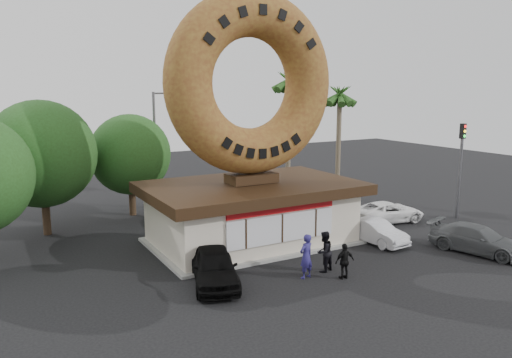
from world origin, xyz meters
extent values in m
plane|color=black|center=(0.00, 0.00, 0.00)|extent=(90.00, 90.00, 0.00)
cube|color=beige|center=(0.00, 6.00, 1.50)|extent=(10.00, 6.00, 3.00)
cube|color=#999993|center=(0.00, 6.00, 0.07)|extent=(10.60, 6.60, 0.15)
cube|color=#3F3F3F|center=(0.00, 6.00, 3.05)|extent=(10.00, 6.00, 0.10)
cube|color=black|center=(0.00, 6.00, 3.00)|extent=(11.20, 7.20, 0.55)
cube|color=silver|center=(0.00, 2.95, 1.55)|extent=(6.00, 0.12, 1.40)
cube|color=#A90E12|center=(0.00, 2.93, 2.55)|extent=(6.00, 0.10, 0.45)
cube|color=black|center=(0.00, 6.00, 3.55)|extent=(2.60, 1.40, 0.50)
torus|color=olive|center=(0.00, 6.00, 8.49)|extent=(9.38, 2.39, 9.38)
cylinder|color=#473321|center=(-9.50, 13.00, 1.65)|extent=(0.44, 0.44, 3.30)
sphere|color=#224418|center=(-9.50, 13.00, 4.65)|extent=(6.00, 6.00, 6.00)
cylinder|color=#473321|center=(-4.00, 15.00, 1.43)|extent=(0.44, 0.44, 2.86)
sphere|color=#224418|center=(-4.00, 15.00, 4.03)|extent=(5.20, 5.20, 5.20)
cylinder|color=#726651|center=(7.50, 14.00, 4.50)|extent=(0.36, 0.36, 9.00)
cylinder|color=#726651|center=(11.00, 12.50, 4.00)|extent=(0.36, 0.36, 8.00)
cylinder|color=#59595E|center=(-2.00, 16.00, 4.00)|extent=(0.18, 0.18, 8.00)
cylinder|color=#59595E|center=(-1.10, 16.00, 7.90)|extent=(1.80, 0.12, 0.12)
cube|color=#59595E|center=(-0.20, 16.00, 7.85)|extent=(0.45, 0.20, 0.12)
cylinder|color=#59595E|center=(14.00, 4.00, 3.00)|extent=(0.18, 0.18, 6.00)
cube|color=black|center=(14.00, 4.00, 5.60)|extent=(0.30, 0.28, 0.95)
sphere|color=red|center=(14.00, 3.85, 5.90)|extent=(0.18, 0.18, 0.18)
sphere|color=yellow|center=(14.00, 3.85, 5.60)|extent=(0.18, 0.18, 0.18)
sphere|color=green|center=(14.00, 3.85, 5.30)|extent=(0.18, 0.18, 0.18)
imported|color=navy|center=(-0.41, 0.28, 1.00)|extent=(0.82, 0.63, 2.00)
imported|color=black|center=(0.77, 0.55, 0.94)|extent=(1.09, 0.96, 1.89)
imported|color=black|center=(1.02, -0.61, 0.80)|extent=(0.97, 0.46, 1.60)
imported|color=black|center=(-4.21, 1.66, 0.78)|extent=(3.17, 4.90, 1.55)
imported|color=#B6B7BC|center=(5.76, 2.64, 0.64)|extent=(1.67, 3.97, 1.28)
imported|color=#525557|center=(9.20, -1.15, 0.70)|extent=(3.22, 5.15, 1.39)
imported|color=white|center=(9.46, 5.48, 0.64)|extent=(4.82, 2.71, 1.27)
camera|label=1|loc=(-12.55, -16.85, 8.30)|focal=35.00mm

